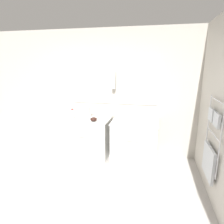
% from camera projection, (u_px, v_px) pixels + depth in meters
% --- Properties ---
extents(ground_plane, '(16.00, 16.00, 0.00)m').
position_uv_depth(ground_plane, '(53.00, 219.00, 2.51)').
color(ground_plane, '#9E9993').
extents(wall_back, '(5.64, 0.16, 2.60)m').
position_uv_depth(wall_back, '(100.00, 92.00, 4.26)').
color(wall_back, '#B2ADA3').
rests_on(wall_back, ground_plane).
extents(wall_right, '(0.13, 4.22, 2.60)m').
position_uv_depth(wall_right, '(221.00, 111.00, 2.68)').
color(wall_right, '#B2ADA3').
rests_on(wall_right, ground_plane).
extents(vanity_left, '(0.90, 0.67, 0.81)m').
position_uv_depth(vanity_left, '(88.00, 138.00, 4.14)').
color(vanity_left, white).
rests_on(vanity_left, ground_plane).
extents(vanity_right, '(0.90, 0.67, 0.81)m').
position_uv_depth(vanity_right, '(134.00, 141.00, 3.93)').
color(vanity_right, white).
rests_on(vanity_right, ground_plane).
extents(faucet_left, '(0.17, 0.14, 0.22)m').
position_uv_depth(faucet_left, '(90.00, 112.00, 4.19)').
color(faucet_left, silver).
rests_on(faucet_left, vanity_left).
extents(faucet_right, '(0.17, 0.14, 0.22)m').
position_uv_depth(faucet_right, '(136.00, 114.00, 3.99)').
color(faucet_right, silver).
rests_on(faucet_right, vanity_right).
extents(toiletry_bottle, '(0.07, 0.07, 0.22)m').
position_uv_depth(toiletry_bottle, '(72.00, 114.00, 4.03)').
color(toiletry_bottle, silver).
rests_on(toiletry_bottle, vanity_left).
extents(amenity_bowl, '(0.14, 0.14, 0.08)m').
position_uv_depth(amenity_bowl, '(94.00, 119.00, 3.90)').
color(amenity_bowl, black).
rests_on(amenity_bowl, vanity_left).
extents(soap_dish, '(0.10, 0.07, 0.04)m').
position_uv_depth(soap_dish, '(124.00, 122.00, 3.82)').
color(soap_dish, white).
rests_on(soap_dish, vanity_right).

